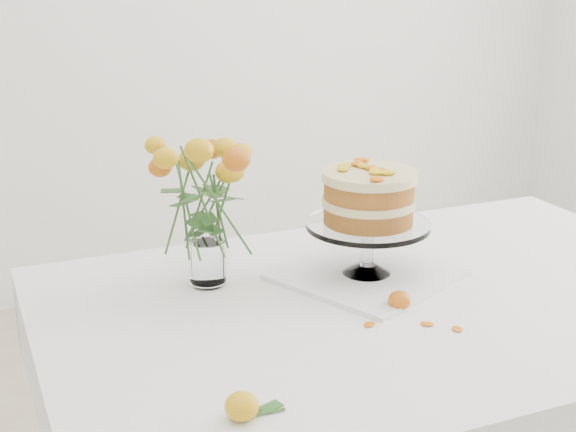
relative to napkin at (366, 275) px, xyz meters
name	(u,v)px	position (x,y,z in m)	size (l,w,h in m)	color
table	(396,332)	(0.01, -0.11, -0.09)	(1.43, 0.93, 0.76)	tan
napkin	(366,275)	(0.00, 0.00, 0.00)	(0.32, 0.32, 0.01)	white
cake_stand	(369,202)	(0.00, 0.00, 0.16)	(0.26, 0.26, 0.23)	silver
rose_vase	(205,181)	(-0.32, 0.09, 0.22)	(0.28, 0.28, 0.38)	silver
loose_rose_near	(242,406)	(-0.43, -0.41, 0.02)	(0.09, 0.05, 0.04)	orange
loose_rose_far	(400,300)	(-0.02, -0.17, 0.01)	(0.08, 0.04, 0.04)	#C34409
stray_petal_a	(369,325)	(-0.11, -0.21, 0.00)	(0.03, 0.02, 0.00)	yellow
stray_petal_b	(427,324)	(-0.01, -0.25, 0.00)	(0.03, 0.02, 0.00)	yellow
stray_petal_c	(457,329)	(0.03, -0.29, 0.00)	(0.03, 0.02, 0.00)	yellow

